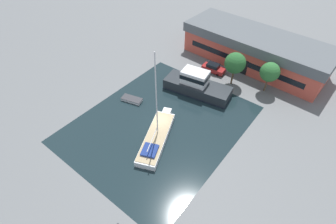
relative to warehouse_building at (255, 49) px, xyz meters
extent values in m
plane|color=slate|center=(-3.62, -25.47, -3.15)|extent=(440.00, 440.00, 0.00)
cube|color=#19282D|center=(-3.62, -25.47, -3.15)|extent=(22.64, 27.62, 0.01)
cube|color=#C64C3D|center=(0.00, 0.00, -0.97)|extent=(28.26, 10.92, 4.37)
cube|color=#565B60|center=(0.00, 0.00, 2.15)|extent=(29.11, 11.25, 1.86)
cube|color=black|center=(-0.20, -4.91, -1.62)|extent=(2.40, 0.16, 3.06)
cube|color=black|center=(-0.20, -4.91, -0.75)|extent=(23.68, 1.00, 1.09)
cylinder|color=brown|center=(0.07, -9.03, -1.65)|extent=(0.32, 0.32, 3.00)
sphere|color=#28602D|center=(0.07, -9.03, 1.25)|extent=(3.75, 3.75, 3.75)
cylinder|color=brown|center=(5.83, -7.32, -1.76)|extent=(0.27, 0.27, 2.78)
sphere|color=#2D6B33|center=(5.83, -7.32, 0.89)|extent=(3.37, 3.37, 3.37)
cube|color=maroon|center=(-4.52, -7.88, -2.46)|extent=(4.57, 2.19, 0.83)
cube|color=black|center=(-4.70, -7.89, -1.73)|extent=(2.42, 1.81, 0.64)
cube|color=black|center=(-3.54, -7.81, -1.76)|extent=(0.15, 1.50, 0.51)
cylinder|color=black|center=(-3.21, -6.95, -2.85)|extent=(0.61, 0.24, 0.60)
cylinder|color=black|center=(-3.09, -8.62, -2.85)|extent=(0.61, 0.24, 0.60)
cylinder|color=black|center=(-5.96, -7.15, -2.85)|extent=(0.61, 0.24, 0.60)
cylinder|color=black|center=(-5.84, -8.82, -2.85)|extent=(0.61, 0.24, 0.60)
cube|color=white|center=(-1.80, -28.49, -2.67)|extent=(6.77, 10.77, 0.95)
cube|color=white|center=(-4.06, -23.12, -2.67)|extent=(1.69, 1.62, 0.95)
cube|color=tan|center=(-1.80, -28.49, -2.16)|extent=(6.50, 10.34, 0.08)
cylinder|color=silver|center=(-2.10, -27.77, 4.56)|extent=(0.16, 0.16, 13.35)
cylinder|color=silver|center=(-1.19, -29.93, -1.02)|extent=(1.94, 4.38, 0.12)
cube|color=navy|center=(-0.68, -31.14, -1.97)|extent=(2.79, 2.92, 0.30)
cube|color=#23282D|center=(-3.50, -15.20, -2.20)|extent=(12.26, 5.90, 1.89)
cube|color=black|center=(-3.50, -15.20, -3.01)|extent=(12.39, 6.00, 0.18)
cube|color=silver|center=(-4.08, -15.30, -0.08)|extent=(4.88, 3.59, 2.34)
cube|color=black|center=(-4.08, -15.30, 0.15)|extent=(4.99, 3.68, 0.75)
cube|color=silver|center=(-10.97, -24.18, -2.93)|extent=(3.71, 2.29, 0.44)
cube|color=#333338|center=(-10.97, -24.18, -2.67)|extent=(3.87, 2.41, 0.08)
sphere|color=#47474C|center=(3.06, -40.82, -2.52)|extent=(0.23, 0.23, 0.23)
camera|label=1|loc=(15.33, -47.31, 26.39)|focal=28.00mm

